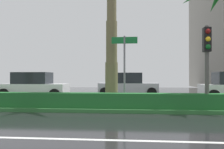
{
  "coord_description": "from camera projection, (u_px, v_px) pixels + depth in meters",
  "views": [
    {
      "loc": [
        1.45,
        -3.5,
        1.41
      ],
      "look_at": [
        -0.14,
        13.23,
        1.58
      ],
      "focal_mm": 39.65,
      "sensor_mm": 36.0,
      "label": 1
    }
  ],
  "objects": [
    {
      "name": "car_in_traffic_leading",
      "position": [
        34.0,
        86.0,
        16.34
      ],
      "size": [
        4.3,
        2.02,
        1.72
      ],
      "color": "white",
      "rests_on": "ground_plane"
    },
    {
      "name": "traffic_signal_median_right",
      "position": [
        207.0,
        52.0,
        9.72
      ],
      "size": [
        0.28,
        0.43,
        3.28
      ],
      "color": "#4C4C47",
      "rests_on": "median_strip"
    },
    {
      "name": "ground_plane",
      "position": [
        107.0,
        106.0,
        12.56
      ],
      "size": [
        90.0,
        42.0,
        0.1
      ],
      "primitive_type": "cube",
      "color": "black"
    },
    {
      "name": "car_in_traffic_second",
      "position": [
        128.0,
        85.0,
        18.21
      ],
      "size": [
        4.3,
        2.02,
        1.72
      ],
      "color": "silver",
      "rests_on": "ground_plane"
    },
    {
      "name": "median_strip",
      "position": [
        104.0,
        105.0,
        11.57
      ],
      "size": [
        85.5,
        4.0,
        0.15
      ],
      "primitive_type": "cube",
      "color": "#2D6B33",
      "rests_on": "ground_plane"
    },
    {
      "name": "street_name_sign",
      "position": [
        124.0,
        61.0,
        10.46
      ],
      "size": [
        1.1,
        0.08,
        3.0
      ],
      "color": "slate",
      "rests_on": "median_strip"
    },
    {
      "name": "near_lane_divider_stripe",
      "position": [
        71.0,
        139.0,
        5.59
      ],
      "size": [
        81.0,
        0.14,
        0.01
      ],
      "primitive_type": "cube",
      "color": "white",
      "rests_on": "ground_plane"
    },
    {
      "name": "median_hedge",
      "position": [
        100.0,
        100.0,
        10.18
      ],
      "size": [
        76.5,
        0.7,
        0.6
      ],
      "color": "#1E6028",
      "rests_on": "median_strip"
    }
  ]
}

